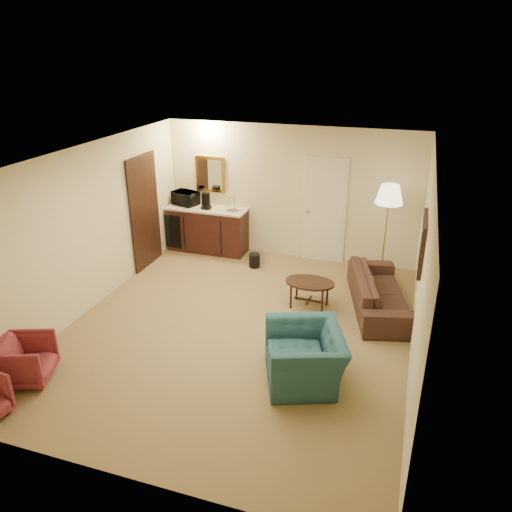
{
  "coord_description": "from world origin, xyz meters",
  "views": [
    {
      "loc": [
        2.27,
        -6.11,
        3.99
      ],
      "look_at": [
        0.12,
        0.5,
        1.01
      ],
      "focal_mm": 35.0,
      "sensor_mm": 36.0,
      "label": 1
    }
  ],
  "objects_px": {
    "floor_lamp": "(385,234)",
    "rose_chair_near": "(25,358)",
    "wetbar_cabinet": "(208,229)",
    "sofa": "(380,286)",
    "waste_bin": "(255,260)",
    "coffee_maker": "(206,201)",
    "teal_armchair": "(305,348)",
    "coffee_table": "(309,294)",
    "microwave": "(185,197)"
  },
  "relations": [
    {
      "from": "rose_chair_near",
      "to": "microwave",
      "type": "distance_m",
      "value": 4.85
    },
    {
      "from": "rose_chair_near",
      "to": "microwave",
      "type": "height_order",
      "value": "microwave"
    },
    {
      "from": "waste_bin",
      "to": "microwave",
      "type": "relative_size",
      "value": 0.52
    },
    {
      "from": "wetbar_cabinet",
      "to": "rose_chair_near",
      "type": "distance_m",
      "value": 4.75
    },
    {
      "from": "sofa",
      "to": "microwave",
      "type": "distance_m",
      "value": 4.42
    },
    {
      "from": "waste_bin",
      "to": "microwave",
      "type": "distance_m",
      "value": 2.02
    },
    {
      "from": "teal_armchair",
      "to": "waste_bin",
      "type": "height_order",
      "value": "teal_armchair"
    },
    {
      "from": "floor_lamp",
      "to": "rose_chair_near",
      "type": "bearing_deg",
      "value": -132.68
    },
    {
      "from": "floor_lamp",
      "to": "microwave",
      "type": "height_order",
      "value": "floor_lamp"
    },
    {
      "from": "sofa",
      "to": "rose_chair_near",
      "type": "xyz_separation_m",
      "value": [
        -4.09,
        -3.3,
        -0.07
      ]
    },
    {
      "from": "coffee_table",
      "to": "floor_lamp",
      "type": "height_order",
      "value": "floor_lamp"
    },
    {
      "from": "teal_armchair",
      "to": "coffee_maker",
      "type": "distance_m",
      "value": 4.61
    },
    {
      "from": "wetbar_cabinet",
      "to": "sofa",
      "type": "xyz_separation_m",
      "value": [
        3.6,
        -1.42,
        -0.06
      ]
    },
    {
      "from": "floor_lamp",
      "to": "coffee_maker",
      "type": "bearing_deg",
      "value": 175.25
    },
    {
      "from": "coffee_table",
      "to": "wetbar_cabinet",
      "type": "bearing_deg",
      "value": 145.55
    },
    {
      "from": "coffee_maker",
      "to": "rose_chair_near",
      "type": "bearing_deg",
      "value": -102.76
    },
    {
      "from": "teal_armchair",
      "to": "coffee_table",
      "type": "xyz_separation_m",
      "value": [
        -0.36,
        1.89,
        -0.24
      ]
    },
    {
      "from": "sofa",
      "to": "rose_chair_near",
      "type": "height_order",
      "value": "sofa"
    },
    {
      "from": "wetbar_cabinet",
      "to": "rose_chair_near",
      "type": "xyz_separation_m",
      "value": [
        -0.49,
        -4.72,
        -0.14
      ]
    },
    {
      "from": "wetbar_cabinet",
      "to": "sofa",
      "type": "relative_size",
      "value": 0.81
    },
    {
      "from": "teal_armchair",
      "to": "microwave",
      "type": "bearing_deg",
      "value": -158.47
    },
    {
      "from": "wetbar_cabinet",
      "to": "coffee_table",
      "type": "relative_size",
      "value": 2.05
    },
    {
      "from": "wetbar_cabinet",
      "to": "waste_bin",
      "type": "distance_m",
      "value": 1.32
    },
    {
      "from": "coffee_table",
      "to": "sofa",
      "type": "bearing_deg",
      "value": 15.78
    },
    {
      "from": "coffee_table",
      "to": "microwave",
      "type": "height_order",
      "value": "microwave"
    },
    {
      "from": "floor_lamp",
      "to": "wetbar_cabinet",
      "type": "bearing_deg",
      "value": 174.38
    },
    {
      "from": "waste_bin",
      "to": "microwave",
      "type": "height_order",
      "value": "microwave"
    },
    {
      "from": "sofa",
      "to": "teal_armchair",
      "type": "distance_m",
      "value": 2.32
    },
    {
      "from": "sofa",
      "to": "coffee_maker",
      "type": "relative_size",
      "value": 6.24
    },
    {
      "from": "rose_chair_near",
      "to": "coffee_table",
      "type": "distance_m",
      "value": 4.24
    },
    {
      "from": "wetbar_cabinet",
      "to": "waste_bin",
      "type": "height_order",
      "value": "wetbar_cabinet"
    },
    {
      "from": "wetbar_cabinet",
      "to": "coffee_maker",
      "type": "distance_m",
      "value": 0.62
    },
    {
      "from": "rose_chair_near",
      "to": "floor_lamp",
      "type": "height_order",
      "value": "floor_lamp"
    },
    {
      "from": "wetbar_cabinet",
      "to": "waste_bin",
      "type": "relative_size",
      "value": 6.23
    },
    {
      "from": "rose_chair_near",
      "to": "waste_bin",
      "type": "distance_m",
      "value": 4.54
    },
    {
      "from": "teal_armchair",
      "to": "waste_bin",
      "type": "distance_m",
      "value": 3.56
    },
    {
      "from": "sofa",
      "to": "coffee_table",
      "type": "distance_m",
      "value": 1.14
    },
    {
      "from": "waste_bin",
      "to": "coffee_maker",
      "type": "bearing_deg",
      "value": 159.05
    },
    {
      "from": "floor_lamp",
      "to": "coffee_table",
      "type": "bearing_deg",
      "value": -126.73
    },
    {
      "from": "coffee_maker",
      "to": "microwave",
      "type": "bearing_deg",
      "value": 159.6
    },
    {
      "from": "floor_lamp",
      "to": "coffee_maker",
      "type": "height_order",
      "value": "floor_lamp"
    },
    {
      "from": "wetbar_cabinet",
      "to": "microwave",
      "type": "height_order",
      "value": "microwave"
    },
    {
      "from": "coffee_table",
      "to": "waste_bin",
      "type": "bearing_deg",
      "value": 137.55
    },
    {
      "from": "microwave",
      "to": "coffee_maker",
      "type": "height_order",
      "value": "microwave"
    },
    {
      "from": "floor_lamp",
      "to": "microwave",
      "type": "distance_m",
      "value": 4.07
    },
    {
      "from": "coffee_table",
      "to": "rose_chair_near",
      "type": "bearing_deg",
      "value": -135.09
    },
    {
      "from": "teal_armchair",
      "to": "floor_lamp",
      "type": "xyz_separation_m",
      "value": [
        0.67,
        3.27,
        0.43
      ]
    },
    {
      "from": "teal_armchair",
      "to": "coffee_table",
      "type": "height_order",
      "value": "teal_armchair"
    },
    {
      "from": "sofa",
      "to": "rose_chair_near",
      "type": "relative_size",
      "value": 3.14
    },
    {
      "from": "wetbar_cabinet",
      "to": "floor_lamp",
      "type": "bearing_deg",
      "value": -5.62
    }
  ]
}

